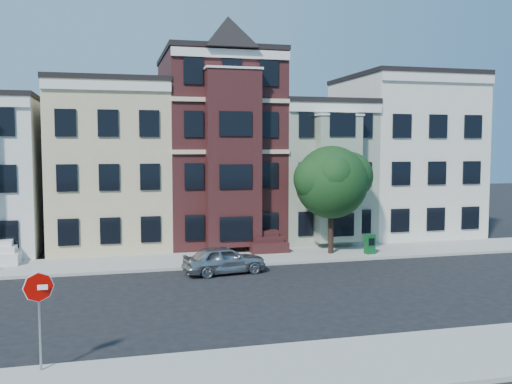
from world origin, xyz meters
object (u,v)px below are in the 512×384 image
object	(u,v)px
parked_car	(224,260)
street_tree	(331,187)
newspaper_box	(370,244)
stop_sign	(39,315)

from	to	relation	value
parked_car	street_tree	bearing A→B (deg)	-74.71
parked_car	newspaper_box	bearing A→B (deg)	-84.06
parked_car	stop_sign	world-z (taller)	stop_sign
newspaper_box	stop_sign	world-z (taller)	stop_sign
parked_car	newspaper_box	xyz separation A→B (m)	(8.97, 2.28, 0.01)
street_tree	parked_car	xyz separation A→B (m)	(-6.86, -3.00, -3.28)
street_tree	newspaper_box	distance (m)	3.96
street_tree	newspaper_box	size ratio (longest dim) A/B	6.78
street_tree	stop_sign	size ratio (longest dim) A/B	2.45
street_tree	parked_car	distance (m)	8.17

